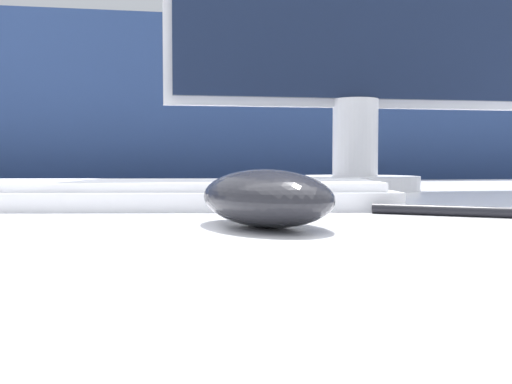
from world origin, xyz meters
TOP-DOWN VIEW (x-y plane):
  - partition_panel at (0.00, 0.71)m, footprint 5.00×0.03m
  - computer_mouse_near at (0.04, -0.27)m, footprint 0.10×0.14m
  - keyboard at (-0.02, -0.08)m, footprint 0.43×0.20m
  - pen at (0.21, -0.23)m, footprint 0.14×0.09m

SIDE VIEW (x-z plane):
  - partition_panel at x=0.00m, z-range 0.00..1.13m
  - pen at x=0.21m, z-range 0.76..0.77m
  - keyboard at x=-0.02m, z-range 0.76..0.79m
  - computer_mouse_near at x=0.04m, z-range 0.76..0.80m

